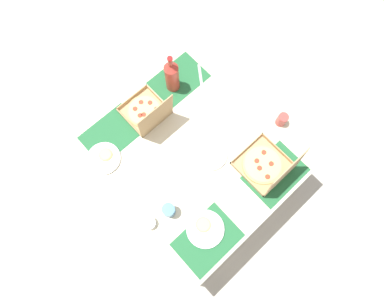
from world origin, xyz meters
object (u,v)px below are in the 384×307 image
plate_near_left (210,154)px  plate_middle (104,158)px  plate_far_right (205,229)px  pizza_box_edge_far (147,112)px  soda_bottle (172,76)px  pizza_box_center (267,166)px  cup_spare (282,120)px  condiment_bowl (150,223)px  cup_clear_left (169,210)px

plate_near_left → plate_middle: plate_middle is taller
plate_far_right → plate_near_left: 0.45m
pizza_box_edge_far → soda_bottle: soda_bottle is taller
pizza_box_center → cup_spare: pizza_box_center is taller
pizza_box_center → pizza_box_edge_far: (0.30, -0.76, -0.00)m
pizza_box_center → condiment_bowl: 0.77m
pizza_box_edge_far → soda_bottle: 0.28m
plate_far_right → plate_middle: size_ratio=1.06×
plate_far_right → cup_spare: bearing=-169.1°
pizza_box_center → plate_far_right: pizza_box_center is taller
plate_middle → condiment_bowl: 0.50m
pizza_box_center → cup_clear_left: 0.64m
plate_far_right → condiment_bowl: size_ratio=2.96×
condiment_bowl → plate_far_right: bearing=132.0°
pizza_box_edge_far → cup_clear_left: bearing=61.2°
pizza_box_edge_far → plate_middle: bearing=5.8°
pizza_box_edge_far → plate_near_left: size_ratio=1.39×
pizza_box_edge_far → cup_clear_left: pizza_box_edge_far is taller
plate_middle → plate_far_right: bearing=103.0°
soda_bottle → condiment_bowl: 0.91m
plate_middle → cup_spare: size_ratio=2.33×
plate_far_right → plate_near_left: (-0.33, -0.30, -0.00)m
soda_bottle → cup_clear_left: 0.83m
pizza_box_edge_far → cup_clear_left: 0.64m
plate_near_left → pizza_box_center: bearing=122.9°
plate_far_right → cup_clear_left: bearing=-68.3°
plate_middle → condiment_bowl: condiment_bowl is taller
pizza_box_edge_far → soda_bottle: bearing=-170.0°
pizza_box_edge_far → plate_far_right: (0.22, 0.77, -0.04)m
plate_middle → soda_bottle: (-0.65, -0.09, 0.12)m
cup_spare → condiment_bowl: (1.03, -0.08, -0.02)m
plate_near_left → plate_middle: (0.50, -0.43, 0.00)m
plate_far_right → soda_bottle: size_ratio=0.69×
plate_middle → cup_spare: 1.14m
plate_middle → cup_clear_left: 0.53m
cup_clear_left → cup_spare: bearing=176.3°
pizza_box_center → pizza_box_edge_far: size_ratio=1.09×
cup_clear_left → cup_spare: 0.90m
pizza_box_edge_far → plate_near_left: (-0.11, 0.47, -0.04)m
plate_middle → pizza_box_center: bearing=133.8°
cup_spare → plate_near_left: bearing=-17.1°
plate_far_right → plate_middle: 0.75m
pizza_box_center → plate_middle: pizza_box_center is taller
pizza_box_center → plate_middle: size_ratio=1.52×
pizza_box_center → plate_middle: 1.00m
plate_far_right → plate_near_left: size_ratio=1.05×
pizza_box_edge_far → condiment_bowl: pizza_box_edge_far is taller
plate_far_right → plate_middle: bearing=-77.0°
soda_bottle → condiment_bowl: soda_bottle is taller
plate_middle → soda_bottle: soda_bottle is taller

